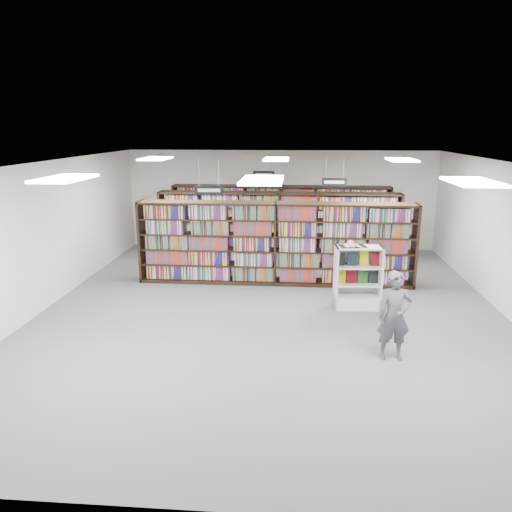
# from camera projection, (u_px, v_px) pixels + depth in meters

# --- Properties ---
(floor) EXTENTS (12.00, 12.00, 0.00)m
(floor) POSITION_uv_depth(u_px,v_px,m) (271.00, 310.00, 11.00)
(floor) COLOR #4D4D52
(floor) RESTS_ON ground
(ceiling) EXTENTS (10.00, 12.00, 0.10)m
(ceiling) POSITION_uv_depth(u_px,v_px,m) (272.00, 163.00, 10.20)
(ceiling) COLOR silver
(ceiling) RESTS_ON wall_back
(wall_back) EXTENTS (10.00, 0.10, 3.20)m
(wall_back) POSITION_uv_depth(u_px,v_px,m) (281.00, 200.00, 16.39)
(wall_back) COLOR silver
(wall_back) RESTS_ON ground
(wall_front) EXTENTS (10.00, 0.10, 3.20)m
(wall_front) POSITION_uv_depth(u_px,v_px,m) (240.00, 374.00, 4.81)
(wall_front) COLOR silver
(wall_front) RESTS_ON ground
(wall_left) EXTENTS (0.10, 12.00, 3.20)m
(wall_left) POSITION_uv_depth(u_px,v_px,m) (45.00, 236.00, 10.99)
(wall_left) COLOR silver
(wall_left) RESTS_ON ground
(bookshelf_row_near) EXTENTS (7.00, 0.60, 2.10)m
(bookshelf_row_near) POSITION_uv_depth(u_px,v_px,m) (275.00, 243.00, 12.67)
(bookshelf_row_near) COLOR black
(bookshelf_row_near) RESTS_ON floor
(bookshelf_row_mid) EXTENTS (7.00, 0.60, 2.10)m
(bookshelf_row_mid) POSITION_uv_depth(u_px,v_px,m) (278.00, 228.00, 14.60)
(bookshelf_row_mid) COLOR black
(bookshelf_row_mid) RESTS_ON floor
(bookshelf_row_far) EXTENTS (7.00, 0.60, 2.10)m
(bookshelf_row_far) POSITION_uv_depth(u_px,v_px,m) (280.00, 218.00, 16.24)
(bookshelf_row_far) COLOR black
(bookshelf_row_far) RESTS_ON floor
(aisle_sign_left) EXTENTS (0.65, 0.02, 0.80)m
(aisle_sign_left) POSITION_uv_depth(u_px,v_px,m) (209.00, 189.00, 11.45)
(aisle_sign_left) COLOR #B2B2B7
(aisle_sign_left) RESTS_ON ceiling
(aisle_sign_right) EXTENTS (0.65, 0.02, 0.80)m
(aisle_sign_right) POSITION_uv_depth(u_px,v_px,m) (334.00, 181.00, 13.14)
(aisle_sign_right) COLOR #B2B2B7
(aisle_sign_right) RESTS_ON ceiling
(aisle_sign_center) EXTENTS (0.65, 0.02, 0.80)m
(aisle_sign_center) POSITION_uv_depth(u_px,v_px,m) (264.00, 174.00, 15.23)
(aisle_sign_center) COLOR #B2B2B7
(aisle_sign_center) RESTS_ON ceiling
(troffer_front_left) EXTENTS (0.60, 1.20, 0.04)m
(troffer_front_left) POSITION_uv_depth(u_px,v_px,m) (65.00, 179.00, 7.55)
(troffer_front_left) COLOR white
(troffer_front_left) RESTS_ON ceiling
(troffer_front_center) EXTENTS (0.60, 1.20, 0.04)m
(troffer_front_center) POSITION_uv_depth(u_px,v_px,m) (262.00, 180.00, 7.31)
(troffer_front_center) COLOR white
(troffer_front_center) RESTS_ON ceiling
(troffer_front_right) EXTENTS (0.60, 1.20, 0.04)m
(troffer_front_right) POSITION_uv_depth(u_px,v_px,m) (473.00, 182.00, 7.08)
(troffer_front_right) COLOR white
(troffer_front_right) RESTS_ON ceiling
(troffer_back_left) EXTENTS (0.60, 1.20, 0.04)m
(troffer_back_left) POSITION_uv_depth(u_px,v_px,m) (156.00, 159.00, 12.37)
(troffer_back_left) COLOR white
(troffer_back_left) RESTS_ON ceiling
(troffer_back_center) EXTENTS (0.60, 1.20, 0.04)m
(troffer_back_center) POSITION_uv_depth(u_px,v_px,m) (276.00, 159.00, 12.14)
(troffer_back_center) COLOR white
(troffer_back_center) RESTS_ON ceiling
(troffer_back_right) EXTENTS (0.60, 1.20, 0.04)m
(troffer_back_right) POSITION_uv_depth(u_px,v_px,m) (402.00, 160.00, 11.90)
(troffer_back_right) COLOR white
(troffer_back_right) RESTS_ON ceiling
(endcap_display) EXTENTS (1.04, 0.57, 1.41)m
(endcap_display) POSITION_uv_depth(u_px,v_px,m) (357.00, 287.00, 11.07)
(endcap_display) COLOR silver
(endcap_display) RESTS_ON floor
(open_book) EXTENTS (0.62, 0.44, 0.13)m
(open_book) POSITION_uv_depth(u_px,v_px,m) (352.00, 245.00, 10.81)
(open_book) COLOR black
(open_book) RESTS_ON endcap_display
(shopper) EXTENTS (0.60, 0.42, 1.57)m
(shopper) POSITION_uv_depth(u_px,v_px,m) (394.00, 316.00, 8.52)
(shopper) COLOR #4A454F
(shopper) RESTS_ON floor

